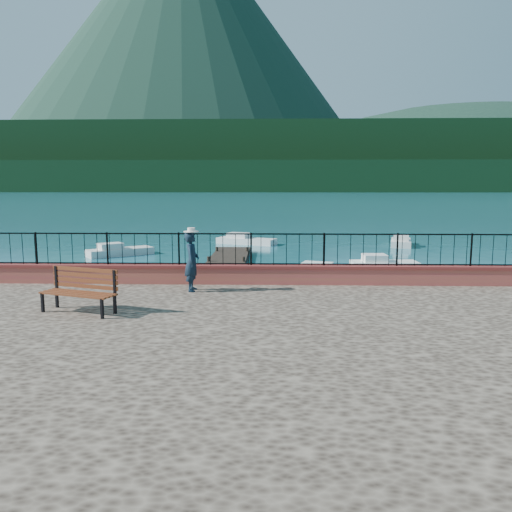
# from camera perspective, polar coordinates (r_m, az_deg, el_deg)

# --- Properties ---
(ground) EXTENTS (2000.00, 2000.00, 0.00)m
(ground) POSITION_cam_1_polar(r_m,az_deg,el_deg) (12.03, 0.21, -12.29)
(ground) COLOR #19596B
(ground) RESTS_ON ground
(promenade) EXTENTS (30.00, 20.00, 1.20)m
(promenade) POSITION_cam_1_polar(r_m,az_deg,el_deg) (6.38, -1.32, -26.17)
(promenade) COLOR #332821
(promenade) RESTS_ON ground
(parapet) EXTENTS (28.00, 0.46, 0.58)m
(parapet) POSITION_cam_1_polar(r_m,az_deg,el_deg) (15.21, 0.57, -2.12)
(parapet) COLOR #A7573C
(parapet) RESTS_ON promenade
(railing) EXTENTS (27.00, 0.05, 0.95)m
(railing) POSITION_cam_1_polar(r_m,az_deg,el_deg) (15.09, 0.57, 0.74)
(railing) COLOR black
(railing) RESTS_ON parapet
(dock) EXTENTS (2.00, 16.00, 0.30)m
(dock) POSITION_cam_1_polar(r_m,az_deg,el_deg) (23.73, -3.88, -1.70)
(dock) COLOR #2D231C
(dock) RESTS_ON ground
(far_forest) EXTENTS (900.00, 60.00, 18.00)m
(far_forest) POSITION_cam_1_polar(r_m,az_deg,el_deg) (311.30, 1.64, 9.02)
(far_forest) COLOR black
(far_forest) RESTS_ON ground
(foothills) EXTENTS (900.00, 120.00, 44.00)m
(foothills) POSITION_cam_1_polar(r_m,az_deg,el_deg) (371.69, 1.65, 10.88)
(foothills) COLOR black
(foothills) RESTS_ON ground
(volcano) EXTENTS (560.00, 560.00, 380.00)m
(volcano) POSITION_cam_1_polar(r_m,az_deg,el_deg) (744.91, -8.31, 22.50)
(volcano) COLOR #142D23
(volcano) RESTS_ON ground
(companion_hill) EXTENTS (448.00, 384.00, 180.00)m
(companion_hill) POSITION_cam_1_polar(r_m,az_deg,el_deg) (612.08, 22.89, 7.11)
(companion_hill) COLOR #142D23
(companion_hill) RESTS_ON ground
(park_bench) EXTENTS (1.96, 1.18, 1.04)m
(park_bench) POSITION_cam_1_polar(r_m,az_deg,el_deg) (12.53, -19.52, -4.73)
(park_bench) COLOR black
(park_bench) RESTS_ON promenade
(person) EXTENTS (0.41, 0.62, 1.69)m
(person) POSITION_cam_1_polar(r_m,az_deg,el_deg) (14.23, -7.34, -0.63)
(person) COLOR #0F202F
(person) RESTS_ON promenade
(hat) EXTENTS (0.44, 0.44, 0.12)m
(hat) POSITION_cam_1_polar(r_m,az_deg,el_deg) (14.12, -7.40, 2.99)
(hat) COLOR silver
(hat) RESTS_ON person
(boat_0) EXTENTS (4.39, 1.64, 0.80)m
(boat_0) POSITION_cam_1_polar(r_m,az_deg,el_deg) (20.22, -12.84, -2.89)
(boat_0) COLOR white
(boat_0) RESTS_ON ground
(boat_1) EXTENTS (3.95, 2.40, 0.80)m
(boat_1) POSITION_cam_1_polar(r_m,az_deg,el_deg) (22.20, 8.38, -1.80)
(boat_1) COLOR white
(boat_1) RESTS_ON ground
(boat_2) EXTENTS (3.29, 1.39, 0.80)m
(boat_2) POSITION_cam_1_polar(r_m,az_deg,el_deg) (25.60, 14.46, -0.65)
(boat_2) COLOR white
(boat_2) RESTS_ON ground
(boat_3) EXTENTS (3.87, 3.34, 0.80)m
(boat_3) POSITION_cam_1_polar(r_m,az_deg,el_deg) (30.97, -15.27, 0.81)
(boat_3) COLOR silver
(boat_3) RESTS_ON ground
(boat_4) EXTENTS (4.44, 2.85, 0.80)m
(boat_4) POSITION_cam_1_polar(r_m,az_deg,el_deg) (35.65, -1.10, 2.02)
(boat_4) COLOR silver
(boat_4) RESTS_ON ground
(boat_5) EXTENTS (2.06, 3.49, 0.80)m
(boat_5) POSITION_cam_1_polar(r_m,az_deg,el_deg) (36.07, 16.23, 1.77)
(boat_5) COLOR silver
(boat_5) RESTS_ON ground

